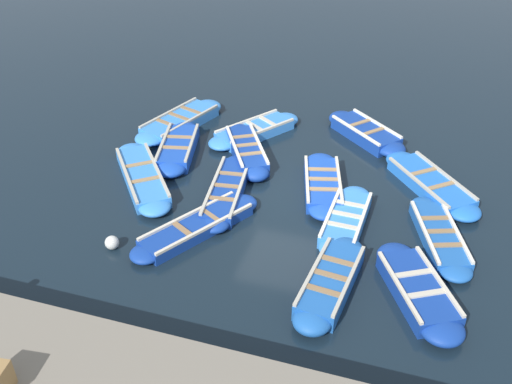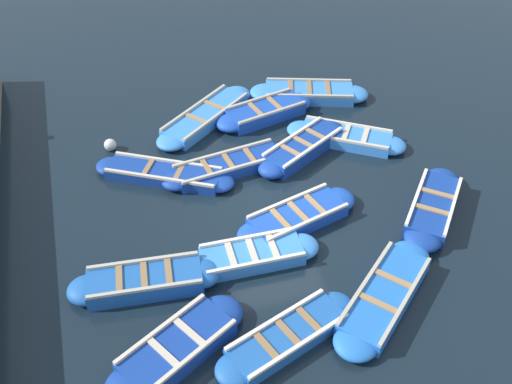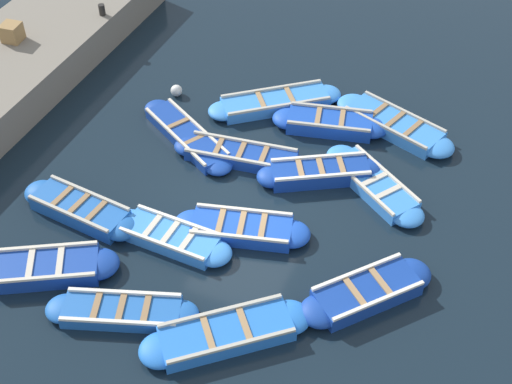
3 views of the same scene
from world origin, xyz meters
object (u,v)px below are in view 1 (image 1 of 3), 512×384
(boat_drifting, at_px, (180,122))
(boat_centre, at_px, (431,184))
(boat_inner_gap, at_px, (178,148))
(boat_outer_left, at_px, (247,151))
(boat_broadside, at_px, (323,184))
(boat_near_quay, at_px, (418,290))
(boat_tucked, at_px, (330,282))
(boat_bow_out, at_px, (346,220))
(boat_outer_right, at_px, (197,227))
(boat_mid_row, at_px, (142,177))
(boat_alongside, at_px, (255,131))
(boat_end_of_row, at_px, (366,133))
(boat_stern_in, at_px, (439,236))
(boat_far_corner, at_px, (227,191))
(buoy_orange_near, at_px, (112,243))

(boat_drifting, bearing_deg, boat_centre, 80.44)
(boat_inner_gap, bearing_deg, boat_outer_left, 102.29)
(boat_drifting, xyz_separation_m, boat_broadside, (2.29, 5.29, -0.00))
(boat_inner_gap, distance_m, boat_drifting, 1.79)
(boat_near_quay, bearing_deg, boat_tucked, -79.76)
(boat_near_quay, bearing_deg, boat_bow_out, -137.11)
(boat_outer_right, bearing_deg, boat_drifting, -152.39)
(boat_inner_gap, xyz_separation_m, boat_mid_row, (1.77, -0.33, -0.03))
(boat_alongside, bearing_deg, boat_centre, 74.75)
(boat_alongside, height_order, boat_outer_right, boat_alongside)
(boat_drifting, height_order, boat_end_of_row, boat_end_of_row)
(boat_stern_in, bearing_deg, boat_alongside, -122.70)
(boat_drifting, bearing_deg, boat_near_quay, 54.41)
(boat_outer_left, xyz_separation_m, boat_end_of_row, (-2.23, 3.25, -0.01))
(boat_outer_left, height_order, boat_stern_in, boat_outer_left)
(boat_end_of_row, relative_size, boat_tucked, 0.90)
(boat_end_of_row, bearing_deg, boat_alongside, -75.99)
(boat_far_corner, xyz_separation_m, boat_tucked, (2.79, 3.43, 0.04))
(boat_outer_right, height_order, boat_stern_in, same)
(boat_centre, bearing_deg, boat_drifting, -99.56)
(boat_end_of_row, xyz_separation_m, boat_stern_in, (4.69, 2.54, -0.05))
(boat_outer_right, bearing_deg, boat_tucked, 73.61)
(boat_bow_out, relative_size, buoy_orange_near, 9.27)
(boat_outer_right, bearing_deg, boat_end_of_row, 151.76)
(boat_mid_row, height_order, boat_tucked, boat_tucked)
(boat_centre, distance_m, boat_mid_row, 8.07)
(boat_drifting, bearing_deg, boat_mid_row, 5.58)
(boat_inner_gap, distance_m, boat_outer_right, 4.00)
(boat_end_of_row, xyz_separation_m, boat_broadside, (3.31, -0.68, -0.03))
(boat_inner_gap, height_order, boat_mid_row, boat_inner_gap)
(boat_alongside, distance_m, boat_outer_left, 1.39)
(boat_mid_row, relative_size, boat_outer_right, 0.99)
(boat_centre, distance_m, boat_broadside, 3.00)
(boat_far_corner, bearing_deg, buoy_orange_near, -32.82)
(boat_centre, xyz_separation_m, boat_end_of_row, (-2.38, -2.17, 0.03))
(boat_mid_row, bearing_deg, boat_outer_right, 54.29)
(boat_bow_out, distance_m, buoy_orange_near, 5.85)
(boat_drifting, distance_m, boat_broadside, 5.76)
(boat_far_corner, bearing_deg, boat_near_quay, 65.22)
(boat_inner_gap, xyz_separation_m, boat_bow_out, (2.06, 5.54, -0.03))
(boat_near_quay, relative_size, boat_end_of_row, 1.09)
(boat_broadside, bearing_deg, boat_far_corner, -65.67)
(boat_bow_out, distance_m, boat_drifting, 7.23)
(boat_end_of_row, xyz_separation_m, boat_tucked, (7.19, 0.32, 0.01))
(boat_mid_row, bearing_deg, buoy_orange_near, 12.16)
(boat_bow_out, bearing_deg, boat_near_quay, 42.89)
(boat_centre, relative_size, boat_outer_left, 1.05)
(boat_drifting, relative_size, boat_stern_in, 1.12)
(boat_inner_gap, bearing_deg, boat_outer_right, 30.29)
(boat_alongside, xyz_separation_m, buoy_orange_near, (6.49, -1.58, 0.01))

